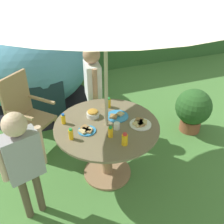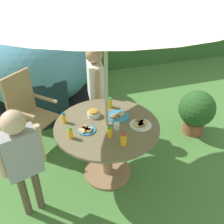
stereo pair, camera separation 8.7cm
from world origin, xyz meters
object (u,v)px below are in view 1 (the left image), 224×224
Objects in this scene: juice_bottle_far_right at (63,119)px; cup_near at (117,126)px; child_in_white_shirt at (93,81)px; plate_near_left at (86,130)px; juice_bottle_mid_left at (71,134)px; plate_center_back at (117,116)px; dome_tent at (32,66)px; juice_bottle_mid_right at (125,139)px; wooden_chair at (25,111)px; child_in_grey_shirt at (22,156)px; juice_bottle_center_front at (110,132)px; juice_bottle_far_left at (108,103)px; potted_plant at (193,109)px; plate_near_right at (140,124)px; garden_table at (107,140)px; snack_bowl at (93,114)px.

cup_near is (0.50, -0.29, -0.02)m from juice_bottle_far_right.
child_in_white_shirt is 7.04× the size of plate_near_left.
juice_bottle_mid_left is (-0.17, -0.07, 0.04)m from plate_near_left.
dome_tent is at bearing 110.88° from plate_center_back.
juice_bottle_far_right is 0.92× the size of juice_bottle_mid_right.
wooden_chair is at bearing 120.00° from juice_bottle_far_right.
juice_bottle_center_front is (0.85, 0.06, -0.00)m from child_in_grey_shirt.
child_in_grey_shirt reaches higher than juice_bottle_far_left.
juice_bottle_mid_right reaches higher than cup_near.
juice_bottle_far_left is at bearing 95.16° from plate_center_back.
child_in_white_shirt is at bearing 32.22° from child_in_grey_shirt.
child_in_grey_shirt reaches higher than plate_near_left.
plate_center_back is 0.59m from juice_bottle_far_right.
potted_plant is 2.47m from child_in_grey_shirt.
juice_bottle_center_front is 1.68× the size of cup_near.
wooden_chair is 0.49× the size of dome_tent.
child_in_white_shirt is at bearing 69.42° from plate_near_left.
dome_tent is 1.64× the size of child_in_white_shirt.
juice_bottle_far_left is at bearing 83.13° from juice_bottle_mid_right.
juice_bottle_mid_left is 0.48m from cup_near.
wooden_chair reaches higher than juice_bottle_far_right.
juice_bottle_far_left is (-0.02, 0.23, 0.05)m from plate_center_back.
dome_tent is at bearing 66.43° from child_in_grey_shirt.
juice_bottle_center_front is 0.15m from cup_near.
juice_bottle_mid_left is (-0.51, -0.97, -0.05)m from child_in_white_shirt.
child_in_grey_shirt is at bearing -149.40° from juice_bottle_far_left.
potted_plant is 2.84× the size of plate_near_right.
juice_bottle_far_left is at bearing 72.61° from juice_bottle_center_front.
plate_near_left is at bearing 2.62° from child_in_grey_shirt.
juice_bottle_mid_left reaches higher than cup_near.
child_in_white_shirt is (0.10, 0.86, 0.32)m from garden_table.
cup_near is at bearing 176.71° from plate_near_right.
juice_bottle_mid_right is (-0.09, -0.71, 0.00)m from juice_bottle_far_left.
juice_bottle_far_left and juice_bottle_mid_left have the same top height.
child_in_white_shirt is (-1.36, 0.45, 0.46)m from potted_plant.
child_in_grey_shirt reaches higher than juice_bottle_mid_right.
juice_bottle_center_front is (0.06, -0.41, 0.02)m from snack_bowl.
snack_bowl is at bearing 118.52° from cup_near.
child_in_white_shirt reaches higher than cup_near.
cup_near reaches higher than garden_table.
plate_near_right is at bearing -36.81° from snack_bowl.
potted_plant is 1.39m from juice_bottle_far_left.
juice_bottle_center_front is (0.56, -2.29, 0.10)m from dome_tent.
snack_bowl is 0.35m from cup_near.
juice_bottle_center_front is 0.39m from juice_bottle_mid_left.
dome_tent is at bearing -143.53° from child_in_white_shirt.
plate_near_right is (0.24, -0.98, -0.10)m from child_in_white_shirt.
plate_center_back is at bearing 20.46° from juice_bottle_mid_left.
garden_table is 15.59× the size of cup_near.
snack_bowl is at bearing 98.59° from juice_bottle_center_front.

